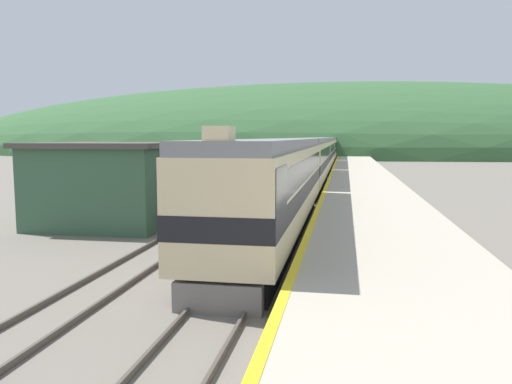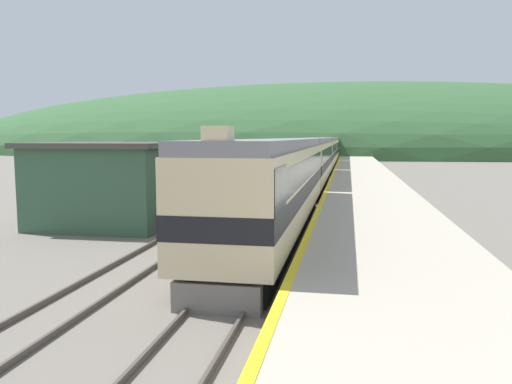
{
  "view_description": "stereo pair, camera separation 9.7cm",
  "coord_description": "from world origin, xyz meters",
  "px_view_note": "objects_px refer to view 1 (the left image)",
  "views": [
    {
      "loc": [
        3.03,
        4.55,
        4.35
      ],
      "look_at": [
        0.1,
        20.98,
        2.5
      ],
      "focal_mm": 35.0,
      "sensor_mm": 36.0,
      "label": 1
    },
    {
      "loc": [
        3.13,
        4.57,
        4.35
      ],
      "look_at": [
        0.1,
        20.98,
        2.5
      ],
      "focal_mm": 35.0,
      "sensor_mm": 36.0,
      "label": 2
    }
  ],
  "objects_px": {
    "siding_train": "(273,161)",
    "carriage_third": "(321,153)",
    "carriage_second": "(309,161)",
    "carriage_fourth": "(327,149)",
    "express_train_lead_car": "(273,184)"
  },
  "relations": [
    {
      "from": "siding_train",
      "to": "carriage_third",
      "type": "bearing_deg",
      "value": 77.18
    },
    {
      "from": "carriage_second",
      "to": "carriage_fourth",
      "type": "relative_size",
      "value": 1.0
    },
    {
      "from": "carriage_third",
      "to": "siding_train",
      "type": "bearing_deg",
      "value": -102.82
    },
    {
      "from": "express_train_lead_car",
      "to": "carriage_third",
      "type": "relative_size",
      "value": 0.96
    },
    {
      "from": "carriage_second",
      "to": "carriage_fourth",
      "type": "xyz_separation_m",
      "value": [
        0.0,
        43.77,
        0.0
      ]
    },
    {
      "from": "carriage_third",
      "to": "carriage_fourth",
      "type": "relative_size",
      "value": 1.0
    },
    {
      "from": "carriage_second",
      "to": "carriage_third",
      "type": "height_order",
      "value": "same"
    },
    {
      "from": "carriage_second",
      "to": "carriage_fourth",
      "type": "height_order",
      "value": "same"
    },
    {
      "from": "express_train_lead_car",
      "to": "carriage_third",
      "type": "bearing_deg",
      "value": 90.0
    },
    {
      "from": "carriage_second",
      "to": "carriage_third",
      "type": "relative_size",
      "value": 1.0
    },
    {
      "from": "carriage_second",
      "to": "carriage_fourth",
      "type": "bearing_deg",
      "value": 90.0
    },
    {
      "from": "express_train_lead_car",
      "to": "carriage_second",
      "type": "height_order",
      "value": "express_train_lead_car"
    },
    {
      "from": "carriage_fourth",
      "to": "express_train_lead_car",
      "type": "bearing_deg",
      "value": -90.0
    },
    {
      "from": "express_train_lead_car",
      "to": "carriage_third",
      "type": "height_order",
      "value": "express_train_lead_car"
    },
    {
      "from": "express_train_lead_car",
      "to": "siding_train",
      "type": "distance_m",
      "value": 26.96
    }
  ]
}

